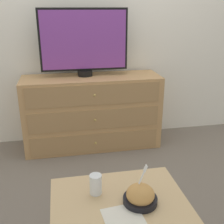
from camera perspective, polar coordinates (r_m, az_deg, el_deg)
name	(u,v)px	position (r m, az deg, el deg)	size (l,w,h in m)	color
ground_plane	(97,134)	(3.29, -2.97, -4.55)	(12.00, 12.00, 0.00)	#70665B
wall_back	(95,17)	(3.00, -3.52, 18.72)	(12.00, 0.05, 2.60)	white
dresser	(92,112)	(2.91, -4.02, -0.02)	(1.38, 0.44, 0.75)	tan
tv	(84,42)	(2.79, -5.72, 14.05)	(0.85, 0.15, 0.64)	black
coffee_table	(119,214)	(1.57, 1.49, -19.92)	(0.70, 0.53, 0.46)	tan
takeout_bowl	(140,196)	(1.49, 5.77, -16.63)	(0.18, 0.18, 0.20)	black
drink_cup	(96,185)	(1.55, -3.32, -14.66)	(0.07, 0.07, 0.11)	beige
napkin	(124,219)	(1.42, 2.40, -20.83)	(0.20, 0.20, 0.00)	silver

